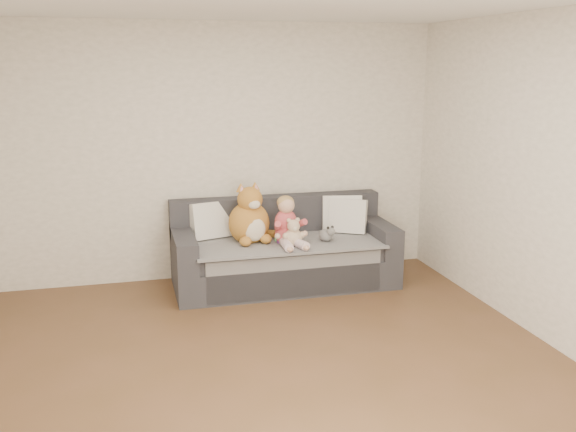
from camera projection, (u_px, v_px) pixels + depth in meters
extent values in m
plane|color=brown|center=(279.00, 385.00, 4.48)|extent=(5.00, 5.00, 0.00)
plane|color=beige|center=(220.00, 153.00, 6.54)|extent=(4.50, 0.00, 4.50)
plane|color=beige|center=(574.00, 187.00, 4.73)|extent=(0.00, 5.00, 5.00)
cube|color=#2B2A30|center=(284.00, 270.00, 6.48)|extent=(2.20, 0.90, 0.30)
cube|color=#2B2A30|center=(285.00, 250.00, 6.40)|extent=(1.90, 0.80, 0.15)
cube|color=#2B2A30|center=(276.00, 215.00, 6.70)|extent=(2.20, 0.20, 0.40)
cube|color=#2B2A30|center=(184.00, 249.00, 6.17)|extent=(0.20, 0.90, 0.30)
cube|color=#2B2A30|center=(377.00, 235.00, 6.66)|extent=(0.20, 0.90, 0.30)
cube|color=gray|center=(285.00, 242.00, 6.36)|extent=(1.85, 0.88, 0.02)
cube|color=gray|center=(296.00, 277.00, 6.05)|extent=(1.70, 0.02, 0.41)
cube|color=silver|center=(211.00, 220.00, 6.43)|extent=(0.43, 0.29, 0.38)
cube|color=silver|center=(342.00, 213.00, 6.72)|extent=(0.44, 0.27, 0.39)
cube|color=silver|center=(348.00, 216.00, 6.64)|extent=(0.42, 0.34, 0.36)
ellipsoid|color=#C8464E|center=(286.00, 234.00, 6.27)|extent=(0.23, 0.19, 0.19)
ellipsoid|color=#C8464E|center=(286.00, 221.00, 6.25)|extent=(0.22, 0.18, 0.24)
ellipsoid|color=#DBAA8C|center=(286.00, 205.00, 6.20)|extent=(0.16, 0.16, 0.16)
ellipsoid|color=tan|center=(286.00, 202.00, 6.21)|extent=(0.17, 0.17, 0.13)
cylinder|color=#C8464E|center=(278.00, 226.00, 6.15)|extent=(0.11, 0.23, 0.15)
cylinder|color=#C8464E|center=(299.00, 224.00, 6.22)|extent=(0.14, 0.23, 0.15)
ellipsoid|color=#DBAA8C|center=(277.00, 236.00, 6.08)|extent=(0.06, 0.06, 0.06)
ellipsoid|color=#DBAA8C|center=(305.00, 234.00, 6.17)|extent=(0.06, 0.06, 0.06)
cylinder|color=#E5B2C6|center=(286.00, 245.00, 6.09)|extent=(0.10, 0.29, 0.10)
cylinder|color=#E5B2C6|center=(299.00, 243.00, 6.13)|extent=(0.15, 0.29, 0.10)
ellipsoid|color=#DBAA8C|center=(290.00, 249.00, 5.95)|extent=(0.06, 0.09, 0.05)
ellipsoid|color=#DBAA8C|center=(306.00, 248.00, 6.01)|extent=(0.06, 0.09, 0.05)
ellipsoid|color=#AB7226|center=(249.00, 223.00, 6.32)|extent=(0.41, 0.35, 0.43)
ellipsoid|color=beige|center=(255.00, 229.00, 6.20)|extent=(0.21, 0.09, 0.24)
ellipsoid|color=#AB7226|center=(250.00, 199.00, 6.23)|extent=(0.25, 0.25, 0.25)
ellipsoid|color=beige|center=(254.00, 205.00, 6.15)|extent=(0.12, 0.07, 0.09)
cone|color=#AB7226|center=(241.00, 187.00, 6.21)|extent=(0.11, 0.11, 0.09)
cone|color=pink|center=(242.00, 188.00, 6.20)|extent=(0.07, 0.07, 0.05)
cone|color=#AB7226|center=(255.00, 186.00, 6.28)|extent=(0.11, 0.11, 0.09)
cone|color=pink|center=(256.00, 187.00, 6.26)|extent=(0.07, 0.07, 0.05)
ellipsoid|color=#AB7226|center=(245.00, 241.00, 6.16)|extent=(0.12, 0.14, 0.09)
ellipsoid|color=#AB7226|center=(266.00, 239.00, 6.26)|extent=(0.12, 0.14, 0.09)
cylinder|color=#AB7226|center=(265.00, 233.00, 6.48)|extent=(0.24, 0.25, 0.10)
ellipsoid|color=tan|center=(293.00, 237.00, 6.18)|extent=(0.18, 0.15, 0.18)
ellipsoid|color=tan|center=(294.00, 226.00, 6.14)|extent=(0.12, 0.12, 0.12)
ellipsoid|color=tan|center=(289.00, 221.00, 6.13)|extent=(0.05, 0.05, 0.05)
ellipsoid|color=tan|center=(298.00, 220.00, 6.15)|extent=(0.05, 0.05, 0.05)
ellipsoid|color=beige|center=(295.00, 229.00, 6.10)|extent=(0.05, 0.05, 0.05)
ellipsoid|color=tan|center=(286.00, 236.00, 6.13)|extent=(0.06, 0.06, 0.06)
ellipsoid|color=tan|center=(302.00, 235.00, 6.17)|extent=(0.06, 0.06, 0.06)
ellipsoid|color=tan|center=(290.00, 245.00, 6.13)|extent=(0.07, 0.07, 0.07)
ellipsoid|color=tan|center=(300.00, 244.00, 6.15)|extent=(0.07, 0.07, 0.07)
ellipsoid|color=white|center=(326.00, 235.00, 6.35)|extent=(0.14, 0.17, 0.12)
ellipsoid|color=white|center=(331.00, 232.00, 6.27)|extent=(0.08, 0.08, 0.08)
ellipsoid|color=black|center=(328.00, 228.00, 6.26)|extent=(0.03, 0.03, 0.03)
ellipsoid|color=black|center=(332.00, 227.00, 6.29)|extent=(0.03, 0.03, 0.03)
cylinder|color=#79348F|center=(281.00, 238.00, 6.27)|extent=(0.07, 0.07, 0.09)
cone|color=green|center=(281.00, 232.00, 6.26)|extent=(0.07, 0.07, 0.04)
cylinder|color=green|center=(276.00, 238.00, 6.26)|extent=(0.02, 0.02, 0.07)
cylinder|color=green|center=(285.00, 237.00, 6.28)|extent=(0.02, 0.02, 0.07)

